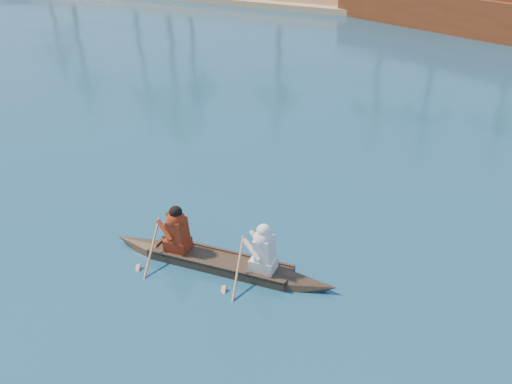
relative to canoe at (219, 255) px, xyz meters
The scene contains 3 objects.
ground 3.66m from the canoe, 71.58° to the left, with size 160.00×160.00×0.00m, color #0C3151.
canoe is the anchor object (origin of this frame).
barge_mid 25.52m from the canoe, 93.63° to the left, with size 13.73×8.65×2.17m.
Camera 1 is at (3.74, -10.62, 5.87)m, focal length 40.00 mm.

